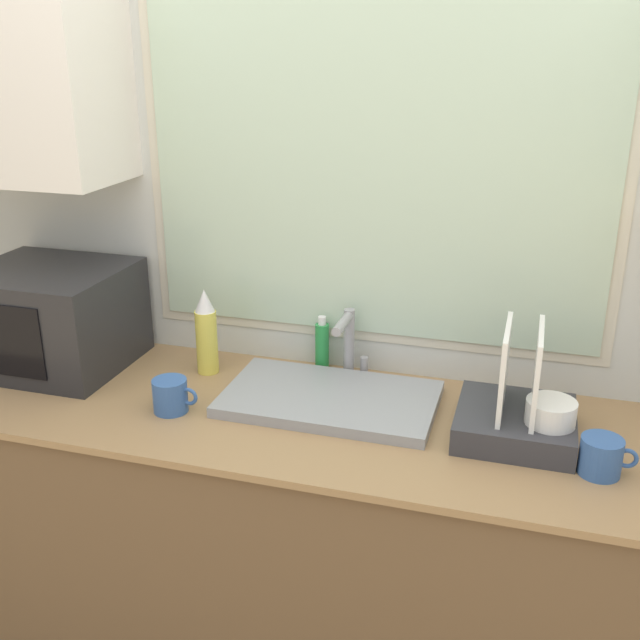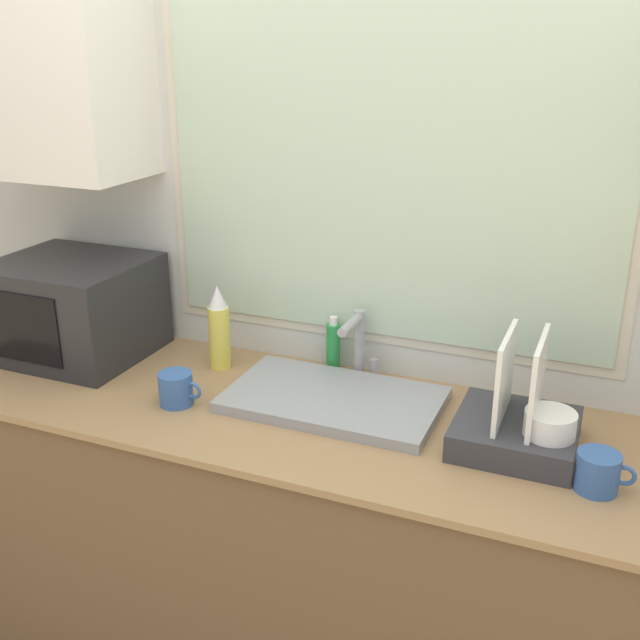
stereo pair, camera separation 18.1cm
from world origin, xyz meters
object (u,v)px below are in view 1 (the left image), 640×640
microwave (51,317)px  faucet (349,339)px  spray_bottle (206,333)px  soap_bottle (322,346)px  dish_rack (520,415)px  mug_near_sink (171,396)px

microwave → faucet: bearing=9.9°
faucet → spray_bottle: bearing=-168.8°
soap_bottle → spray_bottle: bearing=-160.9°
microwave → spray_bottle: (0.47, 0.07, -0.03)m
spray_bottle → soap_bottle: (0.32, 0.11, -0.05)m
microwave → dish_rack: 1.38m
faucet → dish_rack: bearing=-23.9°
faucet → microwave: microwave is taller
dish_rack → faucet: bearing=156.1°
faucet → microwave: 0.90m
dish_rack → spray_bottle: bearing=171.3°
dish_rack → microwave: bearing=177.3°
dish_rack → soap_bottle: bearing=156.8°
faucet → spray_bottle: (-0.41, -0.08, 0.00)m
faucet → spray_bottle: 0.42m
dish_rack → soap_bottle: (-0.58, 0.25, 0.01)m
faucet → soap_bottle: faucet is taller
faucet → dish_rack: 0.54m
microwave → soap_bottle: microwave is taller
soap_bottle → mug_near_sink: (-0.31, -0.37, -0.03)m
mug_near_sink → soap_bottle: bearing=50.0°
microwave → mug_near_sink: size_ratio=3.56×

